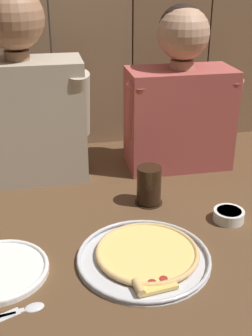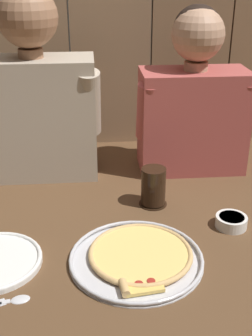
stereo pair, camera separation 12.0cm
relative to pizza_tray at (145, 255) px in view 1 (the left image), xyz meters
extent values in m
plane|color=brown|center=(-0.02, 0.07, -0.01)|extent=(3.20, 3.20, 0.00)
cylinder|color=silver|center=(-0.01, -0.01, -0.01)|extent=(0.34, 0.34, 0.01)
torus|color=silver|center=(-0.01, -0.01, 0.00)|extent=(0.34, 0.34, 0.01)
cylinder|color=#B23823|center=(0.01, 0.01, 0.00)|extent=(0.26, 0.26, 0.00)
cylinder|color=#F4D170|center=(0.01, 0.01, 0.00)|extent=(0.25, 0.25, 0.01)
torus|color=tan|center=(0.01, 0.01, 0.00)|extent=(0.27, 0.27, 0.01)
cube|color=#EFC660|center=(0.00, -0.12, 0.00)|extent=(0.10, 0.06, 0.01)
cylinder|color=tan|center=(-0.05, -0.12, 0.01)|extent=(0.03, 0.05, 0.02)
cylinder|color=#A3281E|center=(0.02, -0.10, 0.01)|extent=(0.02, 0.02, 0.00)
cylinder|color=#A3281E|center=(-0.01, -0.11, 0.01)|extent=(0.02, 0.02, 0.00)
cylinder|color=black|center=(0.08, 0.28, -0.01)|extent=(0.09, 0.09, 0.01)
cylinder|color=black|center=(0.08, 0.28, 0.05)|extent=(0.08, 0.08, 0.12)
cylinder|color=white|center=(0.28, 0.13, 0.01)|extent=(0.09, 0.09, 0.03)
cylinder|color=#B23823|center=(0.28, 0.13, 0.01)|extent=(0.07, 0.07, 0.02)
cube|color=silver|center=(-0.34, -0.14, -0.01)|extent=(0.06, 0.04, 0.00)
cube|color=silver|center=(-0.35, -0.14, -0.01)|extent=(0.10, 0.03, 0.01)
ellipsoid|color=silver|center=(-0.28, -0.12, -0.01)|extent=(0.05, 0.04, 0.01)
cube|color=#B2A38E|center=(-0.29, 0.54, 0.20)|extent=(0.40, 0.19, 0.41)
cylinder|color=#9E7051|center=(-0.29, 0.54, 0.42)|extent=(0.08, 0.08, 0.03)
sphere|color=#9E7051|center=(-0.29, 0.54, 0.53)|extent=(0.19, 0.19, 0.19)
sphere|color=brown|center=(-0.29, 0.56, 0.54)|extent=(0.18, 0.18, 0.18)
cylinder|color=#B2A38E|center=(-0.11, 0.50, 0.26)|extent=(0.08, 0.14, 0.24)
cube|color=#AD4C47|center=(0.25, 0.54, 0.17)|extent=(0.37, 0.19, 0.36)
cylinder|color=tan|center=(0.25, 0.54, 0.36)|extent=(0.08, 0.08, 0.03)
sphere|color=tan|center=(0.25, 0.54, 0.47)|extent=(0.17, 0.17, 0.17)
sphere|color=black|center=(0.25, 0.56, 0.48)|extent=(0.16, 0.16, 0.16)
cylinder|color=#AD4C47|center=(0.09, 0.50, 0.22)|extent=(0.08, 0.12, 0.21)
cylinder|color=#AD4C47|center=(0.42, 0.50, 0.22)|extent=(0.08, 0.11, 0.21)
camera|label=1|loc=(-0.23, -0.89, 0.69)|focal=46.97mm
camera|label=2|loc=(-0.11, -0.91, 0.69)|focal=46.97mm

